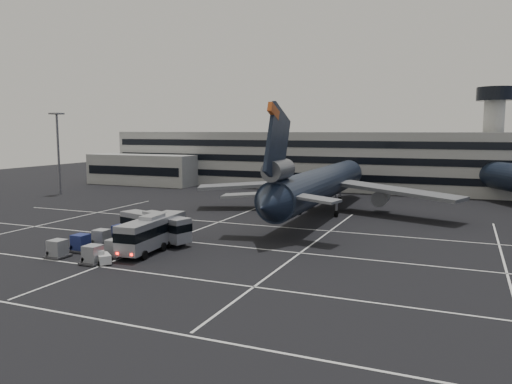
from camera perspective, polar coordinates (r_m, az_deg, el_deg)
ground at (r=60.89m, az=-7.01°, el=-6.71°), size 260.00×260.00×0.00m
lane_markings at (r=61.05m, az=-5.89°, el=-6.65°), size 90.00×55.62×0.01m
terminal at (r=126.83m, az=7.95°, el=3.61°), size 125.00×26.00×24.00m
hills at (r=223.10m, az=19.69°, el=-0.16°), size 352.00×180.00×44.00m
lightpole_left at (r=120.80m, az=-21.70°, el=5.33°), size 2.40×2.40×18.28m
trijet_main at (r=86.32m, az=7.37°, el=0.90°), size 47.45×57.54×18.08m
bus_near at (r=61.56m, az=-11.74°, el=-4.39°), size 3.88×12.49×4.35m
bus_far at (r=66.05m, az=-11.48°, el=-3.78°), size 11.56×5.66×3.98m
tug_b at (r=57.15m, az=-17.02°, el=-7.21°), size 2.66×2.53×1.48m
uld_cluster at (r=63.57m, az=-16.15°, el=-5.42°), size 8.93×16.54×2.06m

